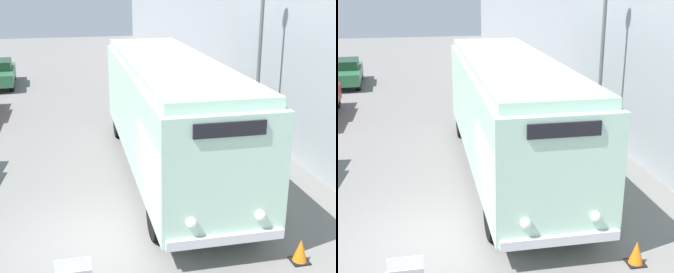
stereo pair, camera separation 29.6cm
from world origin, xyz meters
TOP-DOWN VIEW (x-y plane):
  - ground_plane at (0.00, 0.00)m, footprint 80.00×80.00m
  - building_wall_right at (6.89, 10.00)m, footprint 0.30×60.00m
  - vintage_bus at (2.63, 3.73)m, footprint 2.55×10.29m
  - streetlamp at (5.81, 4.89)m, footprint 0.36×0.36m
  - parked_car_far at (-3.88, 17.42)m, footprint 1.97×4.44m
  - traffic_cone at (4.21, -1.50)m, footprint 0.36×0.36m

SIDE VIEW (x-z plane):
  - ground_plane at x=0.00m, z-range 0.00..0.00m
  - traffic_cone at x=4.21m, z-range -0.01..0.50m
  - parked_car_far at x=-3.88m, z-range 0.03..1.42m
  - vintage_bus at x=2.63m, z-range 0.23..3.64m
  - building_wall_right at x=6.89m, z-range 0.00..7.04m
  - streetlamp at x=5.81m, z-range 0.93..6.93m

